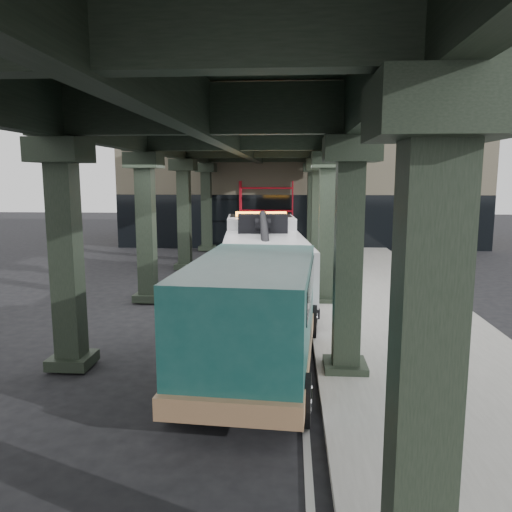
% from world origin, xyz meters
% --- Properties ---
extents(ground, '(90.00, 90.00, 0.00)m').
position_xyz_m(ground, '(0.00, 0.00, 0.00)').
color(ground, black).
rests_on(ground, ground).
extents(sidewalk, '(5.00, 40.00, 0.15)m').
position_xyz_m(sidewalk, '(4.50, 2.00, 0.07)').
color(sidewalk, gray).
rests_on(sidewalk, ground).
extents(lane_stripe, '(0.12, 38.00, 0.01)m').
position_xyz_m(lane_stripe, '(1.70, 2.00, 0.01)').
color(lane_stripe, silver).
rests_on(lane_stripe, ground).
extents(viaduct, '(7.40, 32.00, 6.40)m').
position_xyz_m(viaduct, '(-0.40, 2.00, 5.46)').
color(viaduct, black).
rests_on(viaduct, ground).
extents(building, '(22.00, 10.00, 8.00)m').
position_xyz_m(building, '(2.00, 20.00, 4.00)').
color(building, '#C6B793').
rests_on(building, ground).
extents(scaffolding, '(3.08, 0.88, 4.00)m').
position_xyz_m(scaffolding, '(0.00, 14.64, 2.11)').
color(scaffolding, red).
rests_on(scaffolding, ground).
extents(tow_truck, '(3.43, 9.45, 3.04)m').
position_xyz_m(tow_truck, '(0.44, 3.07, 1.48)').
color(tow_truck, black).
rests_on(tow_truck, ground).
extents(towed_van, '(2.91, 6.46, 2.56)m').
position_xyz_m(towed_van, '(0.67, -4.19, 1.37)').
color(towed_van, '#11403C').
rests_on(towed_van, ground).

